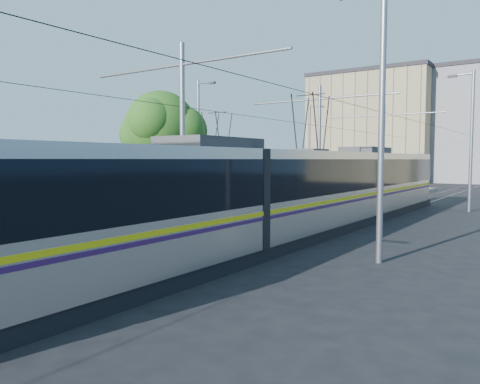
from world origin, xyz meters
The scene contains 11 objects.
platform centered at (0.00, 17.00, 0.15)m, with size 4.00×50.00×0.30m, color gray.
tactile_strip_left centered at (-1.45, 17.00, 0.30)m, with size 0.70×50.00×0.01m, color gray.
tactile_strip_right centered at (1.45, 17.00, 0.30)m, with size 0.70×50.00×0.01m, color gray.
rails centered at (0.00, 17.00, 0.02)m, with size 8.71×70.00×0.03m.
tram_left centered at (-3.60, 14.85, 1.71)m, with size 2.43×31.30×5.50m.
tram_right centered at (3.60, 11.41, 1.86)m, with size 2.43×31.46×5.50m.
catenary centered at (0.00, 14.15, 4.52)m, with size 9.20×70.00×7.00m.
street_lamps centered at (0.00, 21.00, 4.18)m, with size 15.18×38.22×8.00m.
shelter centered at (0.39, 15.02, 1.57)m, with size 0.74×1.14×2.43m.
tree centered at (-9.16, 16.79, 4.97)m, with size 5.06×4.68×7.35m.
building_left centered at (-10.00, 60.00, 7.45)m, with size 16.32×12.24×14.88m.
Camera 1 is at (11.76, -5.29, 2.99)m, focal length 35.00 mm.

